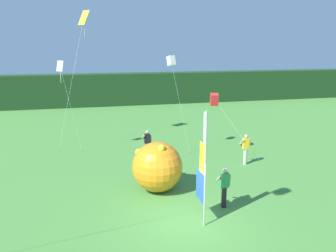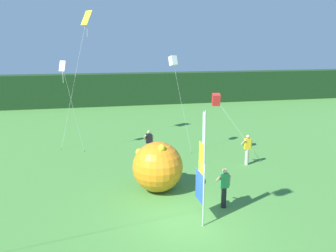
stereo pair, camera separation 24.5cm
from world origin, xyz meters
The scene contains 11 objects.
ground_plane centered at (0.00, 0.00, 0.00)m, with size 120.00×120.00×0.00m, color #478438.
distant_treeline centered at (0.00, 28.98, 1.81)m, with size 80.00×2.40×3.61m, color #193819.
banner_flag centered at (0.44, -0.13, 2.17)m, with size 0.06×1.03×4.53m.
person_near_banner centered at (1.81, 0.91, 0.94)m, with size 0.55×0.48×1.76m.
person_mid_field centered at (5.19, 5.86, 0.96)m, with size 0.55×0.48×1.79m.
person_far_left centered at (-0.10, 8.50, 0.92)m, with size 0.55×0.48×1.71m.
inflatable_balloon centered at (-0.58, 3.32, 1.20)m, with size 2.39×2.39×2.43m.
kite_white_diamond_0 centered at (-4.97, 10.34, 5.16)m, with size 1.27×0.57×5.88m.
kite_yellow_diamond_1 centered at (-3.53, 12.79, 8.20)m, with size 2.49×1.88×9.04m.
kite_white_box_2 centered at (1.49, 8.80, 5.84)m, with size 1.50×0.61×6.20m.
kite_red_box_3 centered at (4.02, 8.02, 3.54)m, with size 2.56×2.21×3.94m.
Camera 1 is at (-3.91, -12.26, 6.81)m, focal length 38.05 mm.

